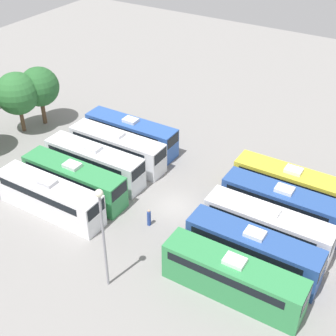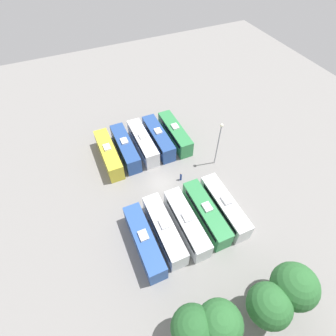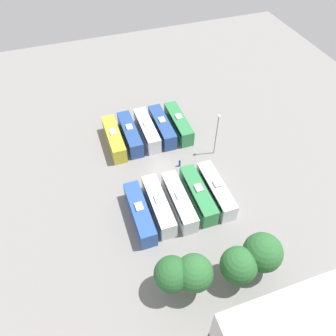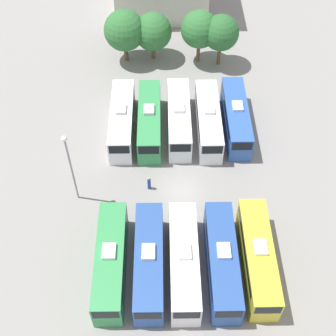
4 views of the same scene
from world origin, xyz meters
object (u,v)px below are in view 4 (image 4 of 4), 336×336
Objects in this scene: bus_1 at (149,261)px; bus_6 at (149,120)px; bus_3 at (222,260)px; worker_person at (149,183)px; tree_3 at (221,33)px; bus_7 at (179,118)px; tree_0 at (124,31)px; bus_2 at (184,260)px; bus_9 at (236,116)px; tree_2 at (200,29)px; bus_0 at (111,260)px; bus_5 at (122,119)px; tree_1 at (153,32)px; light_pole at (69,159)px; bus_8 at (208,120)px; bus_4 at (258,256)px.

bus_6 is (-0.16, 18.71, 0.00)m from bus_1.
bus_3 is 6.35× the size of worker_person.
bus_3 is at bearing -94.37° from tree_3.
tree_0 is (-6.92, 13.87, 2.87)m from bus_7.
bus_2 is 1.00× the size of bus_9.
tree_2 is 2.90m from tree_3.
bus_0 is at bearing -107.03° from tree_2.
bus_5 is 1.64× the size of tree_1.
bus_9 is at bearing -74.60° from tree_2.
bus_0 is 1.00× the size of bus_1.
bus_1 is at bearing -90.35° from tree_1.
bus_7 is 14.33m from tree_2.
bus_1 is 10.00m from worker_person.
bus_5 is at bearing 89.58° from bus_0.
worker_person is 0.19× the size of light_pole.
bus_7 is 14.44m from tree_3.
tree_1 is (-9.93, 14.14, 2.36)m from bus_9.
worker_person is at bearing -113.14° from tree_3.
tree_2 is (-0.39, 13.98, 3.11)m from bus_8.
bus_5 is (-13.52, 18.51, 0.00)m from bus_4.
tree_2 reaches higher than bus_0.
tree_3 reaches higher than worker_person.
bus_4 is at bearing -67.17° from tree_0.
bus_5 and bus_9 have the same top height.
bus_8 is at bearing -0.48° from bus_6.
bus_1 is at bearing -83.78° from tree_0.
tree_0 reaches higher than bus_7.
bus_5 is at bearing 177.89° from bus_6.
light_pole is at bearing -171.50° from worker_person.
bus_4 is at bearing -79.78° from bus_8.
worker_person is at bearing 8.50° from light_pole.
worker_person is at bearing -128.60° from bus_8.
bus_9 is (13.54, 0.32, 0.00)m from bus_5.
light_pole is (-10.98, 8.82, 4.34)m from bus_2.
bus_3 is at bearing -69.65° from bus_6.
bus_3 is at bearing -55.16° from worker_person.
bus_5 is at bearing 118.41° from bus_3.
bus_5 is at bearing 66.60° from light_pole.
bus_3 and bus_8 have the same top height.
tree_2 is (3.08, 13.65, 3.11)m from bus_7.
tree_0 is (-13.72, 13.71, 2.87)m from bus_9.
tree_2 reaches higher than bus_8.
worker_person is at bearing 136.82° from bus_4.
light_pole is (-17.88, -10.34, 4.34)m from bus_9.
bus_0 is at bearing -90.42° from bus_5.
bus_5 is 1.00× the size of bus_8.
tree_2 is at bearing 54.55° from bus_5.
bus_0 and bus_4 have the same top height.
bus_7 is 15.66m from light_pole.
bus_3 is 34.00m from tree_1.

